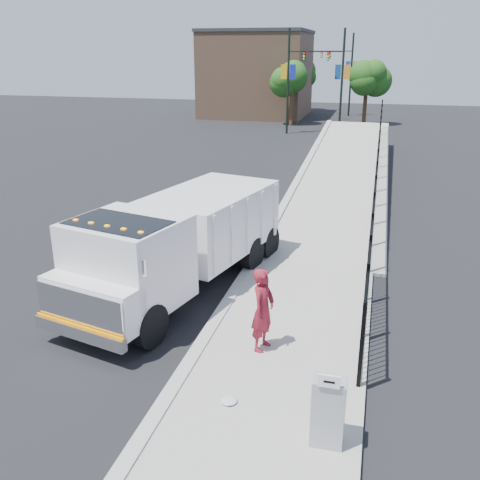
# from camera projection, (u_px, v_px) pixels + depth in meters

# --- Properties ---
(ground) EXTENTS (120.00, 120.00, 0.00)m
(ground) POSITION_uv_depth(u_px,v_px,m) (217.00, 323.00, 13.34)
(ground) COLOR black
(ground) RESTS_ON ground
(sidewalk) EXTENTS (3.55, 12.00, 0.12)m
(sidewalk) POSITION_uv_depth(u_px,v_px,m) (278.00, 377.00, 11.04)
(sidewalk) COLOR #9E998E
(sidewalk) RESTS_ON ground
(curb) EXTENTS (0.30, 12.00, 0.16)m
(curb) POSITION_uv_depth(u_px,v_px,m) (190.00, 363.00, 11.49)
(curb) COLOR #ADAAA3
(curb) RESTS_ON ground
(ramp) EXTENTS (3.95, 24.06, 3.19)m
(ramp) POSITION_uv_depth(u_px,v_px,m) (347.00, 183.00, 27.42)
(ramp) COLOR #9E998E
(ramp) RESTS_ON ground
(iron_fence) EXTENTS (0.10, 28.00, 1.80)m
(iron_fence) POSITION_uv_depth(u_px,v_px,m) (375.00, 185.00, 23.14)
(iron_fence) COLOR black
(iron_fence) RESTS_ON ground
(truck) EXTENTS (4.33, 8.34, 2.73)m
(truck) POSITION_uv_depth(u_px,v_px,m) (176.00, 240.00, 14.55)
(truck) COLOR black
(truck) RESTS_ON ground
(worker) EXTENTS (0.61, 0.79, 1.91)m
(worker) POSITION_uv_depth(u_px,v_px,m) (263.00, 310.00, 11.68)
(worker) COLOR maroon
(worker) RESTS_ON sidewalk
(utility_cabinet) EXTENTS (0.55, 0.40, 1.25)m
(utility_cabinet) POSITION_uv_depth(u_px,v_px,m) (328.00, 411.00, 8.90)
(utility_cabinet) COLOR gray
(utility_cabinet) RESTS_ON sidewalk
(arrow_sign) EXTENTS (0.35, 0.04, 0.22)m
(arrow_sign) POSITION_uv_depth(u_px,v_px,m) (329.00, 381.00, 8.46)
(arrow_sign) COLOR white
(arrow_sign) RESTS_ON utility_cabinet
(debris) EXTENTS (0.31, 0.31, 0.08)m
(debris) POSITION_uv_depth(u_px,v_px,m) (229.00, 401.00, 10.13)
(debris) COLOR silver
(debris) RESTS_ON sidewalk
(light_pole_0) EXTENTS (3.77, 0.22, 8.00)m
(light_pole_0) POSITION_uv_depth(u_px,v_px,m) (292.00, 78.00, 41.91)
(light_pole_0) COLOR black
(light_pole_0) RESTS_ON ground
(light_pole_1) EXTENTS (3.77, 0.22, 8.00)m
(light_pole_1) POSITION_uv_depth(u_px,v_px,m) (338.00, 78.00, 41.65)
(light_pole_1) COLOR black
(light_pole_1) RESTS_ON ground
(light_pole_2) EXTENTS (3.77, 0.22, 8.00)m
(light_pole_2) POSITION_uv_depth(u_px,v_px,m) (300.00, 73.00, 50.43)
(light_pole_2) COLOR black
(light_pole_2) RESTS_ON ground
(light_pole_3) EXTENTS (3.78, 0.22, 8.00)m
(light_pole_3) POSITION_uv_depth(u_px,v_px,m) (348.00, 71.00, 53.66)
(light_pole_3) COLOR black
(light_pole_3) RESTS_ON ground
(tree_0) EXTENTS (2.81, 2.81, 5.40)m
(tree_0) POSITION_uv_depth(u_px,v_px,m) (292.00, 80.00, 46.73)
(tree_0) COLOR #382314
(tree_0) RESTS_ON ground
(tree_1) EXTENTS (2.55, 2.55, 5.28)m
(tree_1) POSITION_uv_depth(u_px,v_px,m) (367.00, 80.00, 47.03)
(tree_1) COLOR #382314
(tree_1) RESTS_ON ground
(tree_2) EXTENTS (2.68, 2.68, 5.34)m
(tree_2) POSITION_uv_depth(u_px,v_px,m) (303.00, 74.00, 58.57)
(tree_2) COLOR #382314
(tree_2) RESTS_ON ground
(building) EXTENTS (10.00, 10.00, 8.00)m
(building) POSITION_uv_depth(u_px,v_px,m) (257.00, 75.00, 54.24)
(building) COLOR #8C664C
(building) RESTS_ON ground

